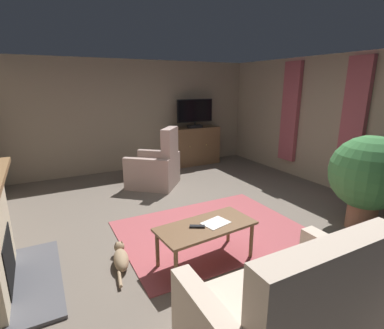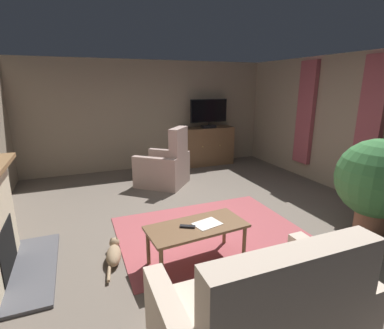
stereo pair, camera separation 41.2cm
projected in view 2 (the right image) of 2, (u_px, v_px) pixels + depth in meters
ground_plane at (210, 226)px, 4.30m from camera, size 6.50×7.42×0.04m
wall_back at (150, 115)px, 7.05m from camera, size 6.50×0.10×2.55m
wall_right_with_window at (368, 128)px, 5.03m from camera, size 0.10×7.42×2.55m
curtain_panel_near at (370, 121)px, 4.87m from camera, size 0.10×0.44×2.14m
curtain_panel_far at (306, 113)px, 6.21m from camera, size 0.10×0.44×2.14m
rug_central at (209, 231)px, 4.13m from camera, size 2.49×1.82×0.01m
tv_cabinet at (207, 147)px, 7.46m from camera, size 1.31×0.47×0.96m
television at (209, 113)px, 7.18m from camera, size 0.96×0.20×0.70m
coffee_table at (197, 230)px, 3.29m from camera, size 1.16×0.61×0.47m
tv_remote at (187, 226)px, 3.23m from camera, size 0.17×0.13×0.02m
folded_newspaper at (207, 224)px, 3.31m from camera, size 0.34×0.28×0.01m
sofa_floral at (263, 319)px, 2.13m from camera, size 1.52×0.87×1.07m
armchair_by_fireplace at (165, 168)px, 5.95m from camera, size 1.24×1.23×1.19m
potted_plant_leafy_by_curtain at (377, 181)px, 3.77m from camera, size 1.03×1.03×1.35m
cat at (114, 254)px, 3.42m from camera, size 0.24×0.70×0.19m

